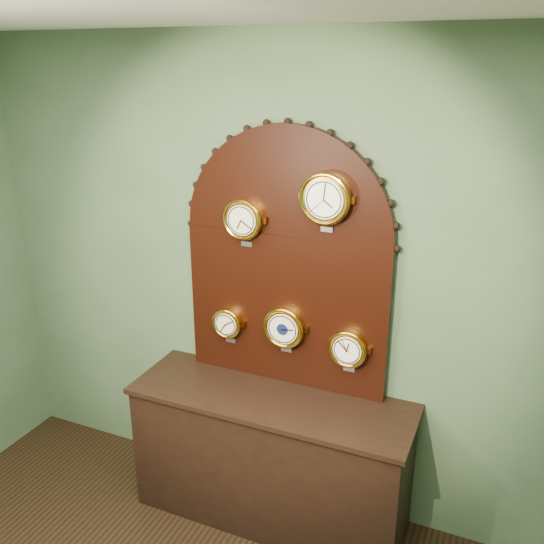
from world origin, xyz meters
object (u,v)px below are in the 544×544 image
at_px(shop_counter, 271,459).
at_px(arabic_clock, 326,199).
at_px(roman_clock, 244,219).
at_px(display_board, 286,253).
at_px(hygrometer, 228,323).
at_px(tide_clock, 348,348).
at_px(barometer, 284,327).

xyz_separation_m(shop_counter, arabic_clock, (0.24, 0.15, 1.57)).
distance_m(roman_clock, arabic_clock, 0.49).
bearing_deg(arabic_clock, display_board, 164.30).
xyz_separation_m(display_board, hygrometer, (-0.34, -0.07, -0.46)).
height_order(roman_clock, hygrometer, roman_clock).
distance_m(display_board, tide_clock, 0.63).
distance_m(shop_counter, hygrometer, 0.85).
xyz_separation_m(shop_counter, roman_clock, (-0.23, 0.15, 1.41)).
distance_m(roman_clock, barometer, 0.66).
distance_m(shop_counter, arabic_clock, 1.59).
bearing_deg(roman_clock, hygrometer, 179.42).
height_order(arabic_clock, barometer, arabic_clock).
bearing_deg(roman_clock, tide_clock, 0.03).
distance_m(shop_counter, tide_clock, 0.86).
distance_m(hygrometer, barometer, 0.37).
xyz_separation_m(display_board, roman_clock, (-0.23, -0.07, 0.18)).
distance_m(display_board, barometer, 0.43).
xyz_separation_m(hygrometer, barometer, (0.36, -0.00, 0.04)).
height_order(roman_clock, barometer, roman_clock).
bearing_deg(shop_counter, arabic_clock, 32.30).
height_order(display_board, tide_clock, display_board).
relative_size(display_board, roman_clock, 5.45).
bearing_deg(shop_counter, tide_clock, 21.07).
bearing_deg(roman_clock, display_board, 16.32).
bearing_deg(roman_clock, barometer, -0.11).
distance_m(arabic_clock, tide_clock, 0.84).
height_order(roman_clock, arabic_clock, arabic_clock).
height_order(barometer, tide_clock, barometer).
bearing_deg(arabic_clock, tide_clock, 0.51).
bearing_deg(display_board, tide_clock, -9.44).
bearing_deg(barometer, hygrometer, 179.74).
xyz_separation_m(shop_counter, hygrometer, (-0.34, 0.15, 0.76)).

